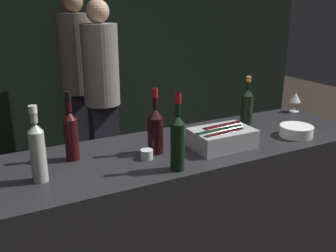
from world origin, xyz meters
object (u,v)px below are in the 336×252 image
at_px(ice_bin_with_bottles, 222,137).
at_px(person_in_hoodie, 78,75).
at_px(candle_votive, 147,154).
at_px(person_blond_tee, 102,86).
at_px(red_wine_bottle_burgundy, 178,140).
at_px(red_wine_bottle_tall, 155,129).
at_px(red_wine_bottle_black_foil, 71,133).
at_px(wine_glass, 295,98).
at_px(champagne_bottle, 247,107).
at_px(white_wine_bottle, 37,149).
at_px(bowl_white, 296,131).

distance_m(ice_bin_with_bottles, person_in_hoodie, 2.19).
distance_m(candle_votive, person_blond_tee, 1.78).
bearing_deg(red_wine_bottle_burgundy, red_wine_bottle_tall, 90.07).
bearing_deg(ice_bin_with_bottles, red_wine_bottle_black_foil, 164.98).
bearing_deg(wine_glass, candle_votive, -167.35).
bearing_deg(red_wine_bottle_tall, person_blond_tee, 81.57).
distance_m(wine_glass, champagne_bottle, 0.56).
bearing_deg(white_wine_bottle, red_wine_bottle_burgundy, -16.38).
xyz_separation_m(bowl_white, wine_glass, (0.38, 0.39, 0.07)).
xyz_separation_m(ice_bin_with_bottles, candle_votive, (-0.43, 0.04, -0.03)).
height_order(white_wine_bottle, red_wine_bottle_tall, same).
height_order(red_wine_bottle_tall, person_blond_tee, person_blond_tee).
xyz_separation_m(wine_glass, red_wine_bottle_black_foil, (-1.64, -0.13, 0.04)).
xyz_separation_m(ice_bin_with_bottles, bowl_white, (0.50, -0.06, -0.03)).
relative_size(candle_votive, person_blond_tee, 0.04).
bearing_deg(person_in_hoodie, red_wine_bottle_burgundy, 177.55).
xyz_separation_m(red_wine_bottle_burgundy, red_wine_bottle_tall, (-0.00, 0.24, -0.02)).
height_order(bowl_white, wine_glass, wine_glass).
xyz_separation_m(wine_glass, champagne_bottle, (-0.54, -0.12, 0.03)).
xyz_separation_m(white_wine_bottle, red_wine_bottle_tall, (0.60, 0.06, -0.02)).
bearing_deg(candle_votive, champagne_bottle, 12.52).
bearing_deg(ice_bin_with_bottles, wine_glass, 20.87).
height_order(ice_bin_with_bottles, wine_glass, wine_glass).
relative_size(red_wine_bottle_tall, person_in_hoodie, 0.19).
xyz_separation_m(champagne_bottle, red_wine_bottle_tall, (-0.69, -0.12, -0.00)).
bearing_deg(white_wine_bottle, ice_bin_with_bottles, -1.90).
bearing_deg(white_wine_bottle, red_wine_bottle_tall, 5.95).
bearing_deg(white_wine_bottle, bowl_white, -3.51).
bearing_deg(champagne_bottle, person_blond_tee, 105.54).
bearing_deg(person_in_hoodie, bowl_white, -161.33).
bearing_deg(candle_votive, white_wine_bottle, -179.02).
distance_m(white_wine_bottle, person_in_hoodie, 2.27).
height_order(ice_bin_with_bottles, white_wine_bottle, white_wine_bottle).
bearing_deg(champagne_bottle, bowl_white, -58.82).
height_order(champagne_bottle, red_wine_bottle_burgundy, red_wine_bottle_burgundy).
height_order(bowl_white, red_wine_bottle_black_foil, red_wine_bottle_black_foil).
xyz_separation_m(candle_votive, person_blond_tee, (0.33, 1.75, -0.01)).
bearing_deg(bowl_white, person_blond_tee, 108.04).
relative_size(wine_glass, champagne_bottle, 0.43).
height_order(bowl_white, candle_votive, bowl_white).
distance_m(wine_glass, person_blond_tee, 1.76).
distance_m(red_wine_bottle_black_foil, white_wine_bottle, 0.26).
relative_size(wine_glass, red_wine_bottle_tall, 0.41).
xyz_separation_m(red_wine_bottle_black_foil, red_wine_bottle_burgundy, (0.41, -0.35, 0.01)).
relative_size(red_wine_bottle_burgundy, white_wine_bottle, 1.07).
height_order(wine_glass, red_wine_bottle_black_foil, red_wine_bottle_black_foil).
distance_m(candle_votive, white_wine_bottle, 0.54).
relative_size(candle_votive, white_wine_bottle, 0.19).
height_order(bowl_white, person_in_hoodie, person_in_hoodie).
xyz_separation_m(white_wine_bottle, person_in_hoodie, (0.72, 2.15, -0.09)).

